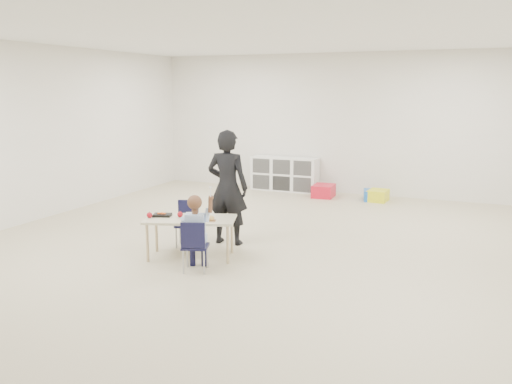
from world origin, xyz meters
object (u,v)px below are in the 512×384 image
at_px(table, 191,237).
at_px(cubby_shelf, 285,174).
at_px(child, 195,231).
at_px(adult, 228,187).
at_px(chair_near, 195,245).

distance_m(table, cubby_shelf, 4.81).
distance_m(child, cubby_shelf, 5.27).
bearing_deg(adult, cubby_shelf, -85.04).
bearing_deg(cubby_shelf, child, -81.21).
distance_m(table, adult, 0.93).
distance_m(chair_near, cubby_shelf, 5.27).
bearing_deg(cubby_shelf, table, -84.01).
height_order(child, adult, adult).
xyz_separation_m(child, adult, (-0.15, 1.18, 0.30)).
xyz_separation_m(table, child, (0.30, -0.42, 0.22)).
bearing_deg(table, adult, 60.06).
relative_size(table, adult, 0.79).
relative_size(cubby_shelf, adult, 0.90).
bearing_deg(table, child, -73.21).
bearing_deg(table, cubby_shelf, 77.08).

